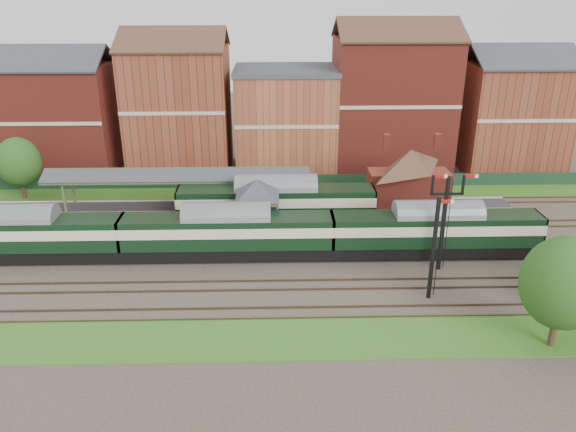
{
  "coord_description": "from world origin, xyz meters",
  "views": [
    {
      "loc": [
        -1.48,
        -43.29,
        21.74
      ],
      "look_at": [
        -0.31,
        2.0,
        3.0
      ],
      "focal_mm": 35.0,
      "sensor_mm": 36.0,
      "label": 1
    }
  ],
  "objects_px": {
    "signal_box": "(258,209)",
    "semaphore_bracket": "(445,217)",
    "dmu_train": "(227,232)",
    "platform_railcar": "(276,203)"
  },
  "relations": [
    {
      "from": "dmu_train",
      "to": "platform_railcar",
      "type": "bearing_deg",
      "value": 57.39
    },
    {
      "from": "signal_box",
      "to": "semaphore_bracket",
      "type": "xyz_separation_m",
      "value": [
        15.04,
        -5.75,
        1.44
      ]
    },
    {
      "from": "platform_railcar",
      "to": "signal_box",
      "type": "bearing_deg",
      "value": -117.2
    },
    {
      "from": "dmu_train",
      "to": "signal_box",
      "type": "bearing_deg",
      "value": 52.56
    },
    {
      "from": "signal_box",
      "to": "platform_railcar",
      "type": "xyz_separation_m",
      "value": [
        1.67,
        3.25,
        -0.68
      ]
    },
    {
      "from": "signal_box",
      "to": "semaphore_bracket",
      "type": "distance_m",
      "value": 16.16
    },
    {
      "from": "dmu_train",
      "to": "platform_railcar",
      "type": "xyz_separation_m",
      "value": [
        4.16,
        6.5,
        0.12
      ]
    },
    {
      "from": "semaphore_bracket",
      "to": "platform_railcar",
      "type": "bearing_deg",
      "value": 146.05
    },
    {
      "from": "signal_box",
      "to": "semaphore_bracket",
      "type": "bearing_deg",
      "value": -20.92
    },
    {
      "from": "signal_box",
      "to": "dmu_train",
      "type": "xyz_separation_m",
      "value": [
        -2.49,
        -3.25,
        -0.8
      ]
    }
  ]
}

